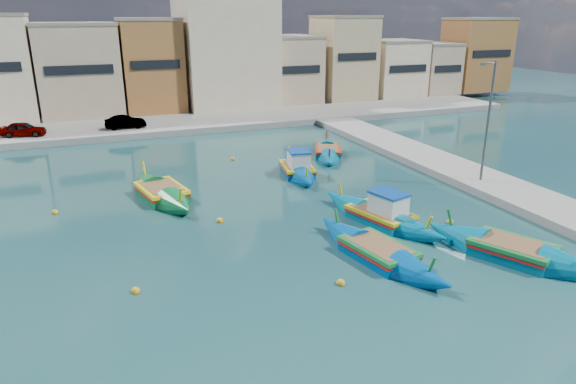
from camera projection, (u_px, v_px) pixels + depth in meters
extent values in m
plane|color=#133239|center=(254.00, 277.00, 22.04)|extent=(160.00, 160.00, 0.00)
cube|color=gray|center=(563.00, 214.00, 28.32)|extent=(4.00, 70.00, 0.50)
cube|color=gray|center=(150.00, 126.00, 49.97)|extent=(80.00, 8.00, 0.60)
cube|color=tan|center=(79.00, 71.00, 53.13)|extent=(7.88, 7.44, 8.99)
cube|color=gray|center=(73.00, 24.00, 51.61)|extent=(8.04, 7.59, 0.30)
cube|color=black|center=(80.00, 70.00, 49.68)|extent=(6.30, 0.10, 0.90)
cube|color=#A96B35|center=(152.00, 67.00, 55.06)|extent=(6.17, 6.13, 9.43)
cube|color=gray|center=(148.00, 19.00, 53.46)|extent=(6.29, 6.26, 0.30)
cube|color=black|center=(156.00, 65.00, 52.17)|extent=(4.93, 0.10, 0.90)
cube|color=tan|center=(219.00, 79.00, 58.95)|extent=(7.31, 7.69, 6.05)
cube|color=gray|center=(217.00, 50.00, 57.91)|extent=(7.46, 7.85, 0.30)
cube|color=black|center=(228.00, 80.00, 55.44)|extent=(5.85, 0.10, 0.90)
cube|color=tan|center=(284.00, 70.00, 61.37)|extent=(7.54, 7.30, 7.41)
cube|color=gray|center=(284.00, 37.00, 60.10)|extent=(7.69, 7.45, 0.30)
cube|color=black|center=(296.00, 70.00, 58.01)|extent=(6.03, 0.10, 0.90)
cube|color=tan|center=(343.00, 59.00, 63.65)|extent=(6.36, 6.97, 9.63)
cube|color=gray|center=(345.00, 16.00, 62.02)|extent=(6.48, 7.11, 0.30)
cube|color=black|center=(358.00, 57.00, 60.40)|extent=(5.09, 0.10, 0.90)
cube|color=beige|center=(393.00, 69.00, 66.58)|extent=(6.63, 6.70, 6.65)
cube|color=gray|center=(395.00, 41.00, 65.43)|extent=(6.76, 6.83, 0.30)
cube|color=black|center=(408.00, 69.00, 63.49)|extent=(5.30, 0.10, 0.90)
cube|color=tan|center=(430.00, 69.00, 69.16)|extent=(5.08, 7.51, 6.20)
cube|color=gray|center=(432.00, 43.00, 68.09)|extent=(5.18, 7.66, 0.30)
cube|color=black|center=(448.00, 69.00, 65.73)|extent=(4.06, 0.10, 0.90)
cube|color=#A96B35|center=(476.00, 56.00, 70.42)|extent=(7.79, 6.00, 9.33)
cube|color=gray|center=(480.00, 19.00, 68.84)|extent=(7.95, 6.12, 0.30)
cube|color=black|center=(492.00, 54.00, 67.60)|extent=(6.23, 0.10, 0.90)
cube|color=beige|center=(225.00, 52.00, 58.44)|extent=(10.00, 10.00, 12.00)
cylinder|color=#595B60|center=(487.00, 126.00, 32.17)|extent=(0.16, 0.16, 8.00)
cylinder|color=#595B60|center=(490.00, 63.00, 30.74)|extent=(1.00, 0.10, 0.10)
cube|color=#595B60|center=(484.00, 64.00, 30.58)|extent=(0.35, 0.15, 0.18)
imported|color=#4C1919|center=(23.00, 129.00, 44.49)|extent=(3.90, 2.33, 1.25)
imported|color=#4C1919|center=(125.00, 122.00, 47.52)|extent=(3.67, 1.32, 1.20)
cube|color=#007096|center=(380.00, 219.00, 27.76)|extent=(2.77, 3.83, 0.96)
cone|color=#007096|center=(344.00, 203.00, 29.89)|extent=(2.69, 3.55, 2.47)
cone|color=#007096|center=(422.00, 235.00, 25.61)|extent=(2.69, 3.55, 2.47)
cube|color=yellow|center=(381.00, 212.00, 27.63)|extent=(2.89, 4.03, 0.17)
cube|color=red|center=(380.00, 215.00, 27.69)|extent=(2.88, 3.92, 0.10)
cube|color=olive|center=(381.00, 210.00, 27.61)|extent=(2.41, 3.45, 0.06)
cylinder|color=yellow|center=(341.00, 192.00, 29.89)|extent=(0.25, 0.48, 1.05)
cylinder|color=yellow|center=(428.00, 225.00, 25.19)|extent=(0.25, 0.48, 1.05)
cube|color=white|center=(388.00, 204.00, 27.06)|extent=(1.76, 2.05, 1.06)
cube|color=#0F47A5|center=(389.00, 193.00, 26.86)|extent=(1.87, 2.19, 0.12)
cube|color=#00509E|center=(297.00, 172.00, 36.07)|extent=(2.45, 3.37, 0.96)
cone|color=#00509E|center=(290.00, 161.00, 38.41)|extent=(2.41, 3.16, 2.41)
cone|color=#00509E|center=(306.00, 182.00, 33.71)|extent=(2.41, 3.16, 2.41)
cube|color=yellow|center=(297.00, 166.00, 35.94)|extent=(2.55, 3.55, 0.17)
cube|color=red|center=(297.00, 168.00, 36.00)|extent=(2.55, 3.44, 0.10)
cube|color=olive|center=(297.00, 165.00, 35.91)|extent=(2.11, 3.04, 0.06)
cylinder|color=yellow|center=(289.00, 152.00, 38.43)|extent=(0.21, 0.47, 1.05)
cylinder|color=yellow|center=(307.00, 174.00, 33.27)|extent=(0.21, 0.47, 1.05)
cube|color=white|center=(299.00, 159.00, 35.33)|extent=(1.61, 1.78, 1.06)
cube|color=#0F47A5|center=(299.00, 151.00, 35.13)|extent=(1.70, 1.90, 0.12)
cube|color=#006F98|center=(328.00, 153.00, 40.78)|extent=(3.00, 3.62, 0.95)
cone|color=#006F98|center=(327.00, 145.00, 43.20)|extent=(2.91, 3.41, 2.38)
cone|color=#006F98|center=(329.00, 162.00, 38.33)|extent=(2.91, 3.41, 2.38)
cube|color=red|center=(328.00, 148.00, 40.65)|extent=(3.14, 3.81, 0.17)
cube|color=#197F33|center=(328.00, 151.00, 40.70)|extent=(3.11, 3.71, 0.09)
cube|color=olive|center=(328.00, 148.00, 40.62)|extent=(2.63, 3.25, 0.06)
cylinder|color=red|center=(327.00, 137.00, 43.24)|extent=(0.30, 0.46, 1.03)
cylinder|color=red|center=(329.00, 155.00, 37.88)|extent=(0.30, 0.46, 1.03)
cube|color=#0A7336|center=(162.00, 195.00, 31.29)|extent=(2.87, 3.77, 1.12)
cone|color=#0A7336|center=(147.00, 182.00, 33.49)|extent=(2.82, 3.56, 2.77)
cone|color=#0A7336|center=(179.00, 208.00, 29.05)|extent=(2.82, 3.56, 2.77)
cube|color=yellow|center=(161.00, 188.00, 31.13)|extent=(2.99, 3.97, 0.20)
cube|color=red|center=(162.00, 191.00, 31.20)|extent=(2.99, 3.85, 0.11)
cube|color=olive|center=(161.00, 186.00, 31.10)|extent=(2.48, 3.40, 0.07)
cylinder|color=yellow|center=(144.00, 171.00, 33.46)|extent=(0.26, 0.55, 1.22)
cylinder|color=yellow|center=(180.00, 197.00, 28.59)|extent=(0.26, 0.55, 1.22)
cube|color=#0055A9|center=(378.00, 255.00, 23.61)|extent=(2.61, 3.74, 1.00)
cone|color=#0055A9|center=(340.00, 233.00, 25.84)|extent=(2.56, 3.48, 2.54)
cone|color=#0055A9|center=(424.00, 279.00, 21.35)|extent=(2.56, 3.48, 2.54)
cube|color=#198137|center=(379.00, 246.00, 23.47)|extent=(2.73, 3.94, 0.18)
cube|color=red|center=(378.00, 250.00, 23.53)|extent=(2.72, 3.82, 0.10)
cube|color=olive|center=(379.00, 245.00, 23.45)|extent=(2.26, 3.37, 0.06)
cylinder|color=#198137|center=(337.00, 219.00, 25.85)|extent=(0.23, 0.49, 1.09)
cylinder|color=#198137|center=(431.00, 267.00, 20.91)|extent=(0.23, 0.49, 1.09)
cube|color=#007097|center=(512.00, 254.00, 23.67)|extent=(3.47, 4.02, 1.10)
cone|color=#007097|center=(454.00, 236.00, 25.44)|extent=(3.37, 3.82, 2.74)
cube|color=#1A863A|center=(513.00, 244.00, 23.52)|extent=(3.63, 4.22, 0.20)
cube|color=red|center=(513.00, 248.00, 23.58)|extent=(3.59, 4.12, 0.11)
cube|color=olive|center=(513.00, 243.00, 23.49)|extent=(3.03, 3.60, 0.07)
cylinder|color=#1A863A|center=(451.00, 221.00, 25.38)|extent=(0.37, 0.54, 1.20)
sphere|color=yellow|center=(136.00, 291.00, 20.74)|extent=(0.36, 0.36, 0.36)
sphere|color=yellow|center=(220.00, 221.00, 27.78)|extent=(0.36, 0.36, 0.36)
sphere|color=yellow|center=(233.00, 159.00, 39.54)|extent=(0.36, 0.36, 0.36)
sphere|color=yellow|center=(55.00, 212.00, 28.95)|extent=(0.36, 0.36, 0.36)
sphere|color=yellow|center=(450.00, 222.00, 27.63)|extent=(0.36, 0.36, 0.36)
sphere|color=yellow|center=(341.00, 283.00, 21.36)|extent=(0.36, 0.36, 0.36)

